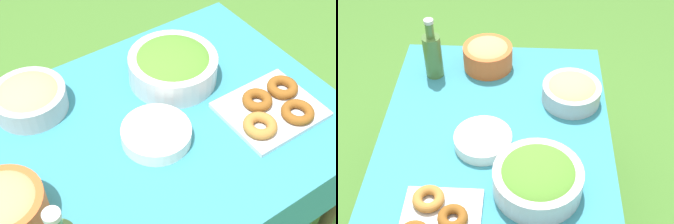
{
  "view_description": "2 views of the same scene",
  "coord_description": "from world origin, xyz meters",
  "views": [
    {
      "loc": [
        -0.5,
        -0.85,
        1.81
      ],
      "look_at": [
        0.08,
        0.01,
        0.73
      ],
      "focal_mm": 50.0,
      "sensor_mm": 36.0,
      "label": 1
    },
    {
      "loc": [
        1.2,
        0.11,
        2.0
      ],
      "look_at": [
        -0.07,
        0.04,
        0.79
      ],
      "focal_mm": 50.0,
      "sensor_mm": 36.0,
      "label": 2
    }
  ],
  "objects": [
    {
      "name": "plate_stack",
      "position": [
        0.0,
        -0.04,
        0.71
      ],
      "size": [
        0.22,
        0.22,
        0.05
      ],
      "color": "white",
      "rests_on": "picnic_table"
    },
    {
      "name": "picnic_table",
      "position": [
        0.0,
        0.0,
        0.6
      ],
      "size": [
        1.27,
        0.9,
        0.69
      ],
      "color": "teal",
      "rests_on": "ground_plane"
    },
    {
      "name": "donut_platter",
      "position": [
        0.38,
        -0.16,
        0.71
      ],
      "size": [
        0.31,
        0.27,
        0.05
      ],
      "color": "silver",
      "rests_on": "picnic_table"
    },
    {
      "name": "salad_bowl",
      "position": [
        0.2,
        0.16,
        0.75
      ],
      "size": [
        0.31,
        0.31,
        0.12
      ],
      "color": "silver",
      "rests_on": "picnic_table"
    },
    {
      "name": "bread_bowl",
      "position": [
        -0.49,
        -0.06,
        0.76
      ],
      "size": [
        0.22,
        0.22,
        0.13
      ],
      "color": "#E05B28",
      "rests_on": "picnic_table"
    },
    {
      "name": "pasta_bowl",
      "position": [
        -0.27,
        0.3,
        0.74
      ],
      "size": [
        0.24,
        0.24,
        0.1
      ],
      "color": "#B2B7BC",
      "rests_on": "picnic_table"
    }
  ]
}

